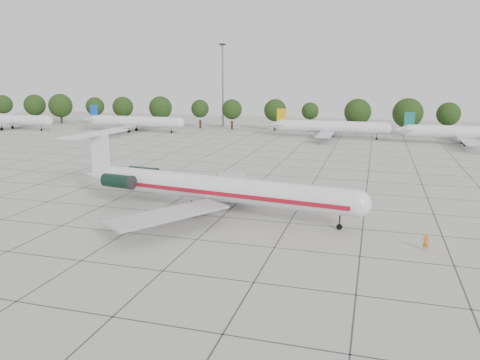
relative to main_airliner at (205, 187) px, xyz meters
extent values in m
plane|color=#A8A8A1|center=(2.56, -1.44, -3.13)|extent=(260.00, 260.00, 0.00)
cube|color=#383838|center=(2.56, 13.56, -3.12)|extent=(170.00, 170.00, 0.02)
cylinder|color=silver|center=(2.08, -0.29, -0.03)|extent=(32.03, 7.30, 2.93)
sphere|color=silver|center=(17.90, -2.49, -0.03)|extent=(2.93, 2.93, 2.93)
cone|color=silver|center=(-15.93, 2.22, -0.03)|extent=(4.80, 3.51, 2.93)
cube|color=maroon|center=(2.29, 1.18, -0.25)|extent=(30.76, 4.34, 0.49)
cube|color=maroon|center=(1.88, -1.76, -0.25)|extent=(30.76, 4.34, 0.49)
cube|color=#B7BABC|center=(0.99, 7.92, -1.23)|extent=(7.81, 13.92, 0.27)
cube|color=#B7BABC|center=(-1.21, -7.89, -1.23)|extent=(10.66, 13.39, 0.27)
cube|color=black|center=(-10.38, 3.46, 0.24)|extent=(2.09, 1.41, 0.22)
cylinder|color=black|center=(-10.30, 4.08, 0.24)|extent=(4.45, 2.26, 1.69)
cube|color=black|center=(-10.93, -0.49, 0.24)|extent=(2.09, 1.41, 0.22)
cylinder|color=black|center=(-11.02, -1.11, 0.24)|extent=(4.45, 2.26, 1.69)
cube|color=silver|center=(-15.49, 2.16, 3.08)|extent=(2.85, 0.64, 5.32)
cube|color=silver|center=(-16.10, 2.24, 5.56)|extent=(4.10, 10.91, 0.20)
cylinder|color=black|center=(16.14, -2.25, -2.29)|extent=(0.20, 0.20, 1.69)
cylinder|color=black|center=(16.14, -2.25, -2.82)|extent=(0.65, 0.33, 0.62)
cylinder|color=black|center=(-0.23, 2.36, -1.98)|extent=(0.24, 0.24, 1.60)
cylinder|color=black|center=(-0.23, 2.36, -2.69)|extent=(0.95, 0.65, 0.89)
cylinder|color=black|center=(-0.87, -2.21, -1.98)|extent=(0.24, 0.24, 1.60)
cylinder|color=black|center=(-0.87, -2.21, -2.69)|extent=(0.95, 0.65, 0.89)
imported|color=orange|center=(24.47, -6.06, -2.34)|extent=(0.60, 0.41, 1.59)
cylinder|color=silver|center=(-86.14, 64.25, -0.13)|extent=(27.20, 3.00, 3.00)
cube|color=#B7BABC|center=(-87.14, 64.25, -1.33)|extent=(3.50, 27.20, 0.25)
cylinder|color=black|center=(-87.14, 66.45, -2.73)|extent=(0.80, 0.45, 0.80)
cylinder|color=black|center=(-87.14, 62.05, -2.73)|extent=(0.80, 0.45, 0.80)
cylinder|color=silver|center=(-47.18, 69.88, -0.13)|extent=(27.20, 3.00, 3.00)
cube|color=#B7BABC|center=(-48.18, 69.88, -1.33)|extent=(3.50, 27.20, 0.25)
cube|color=#0E41B9|center=(-60.62, 69.88, 2.47)|extent=(2.40, 0.25, 3.60)
cylinder|color=black|center=(-48.18, 72.08, -2.73)|extent=(0.80, 0.45, 0.80)
cylinder|color=black|center=(-48.18, 67.68, -2.73)|extent=(0.80, 0.45, 0.80)
cylinder|color=silver|center=(8.52, 71.73, -0.13)|extent=(27.20, 3.00, 3.00)
cube|color=#B7BABC|center=(7.52, 71.73, -1.33)|extent=(3.50, 27.20, 0.25)
cube|color=#DDA00D|center=(-4.92, 71.73, 2.47)|extent=(2.40, 0.25, 3.60)
cylinder|color=black|center=(7.52, 73.93, -2.73)|extent=(0.80, 0.45, 0.80)
cylinder|color=black|center=(7.52, 69.53, -2.73)|extent=(0.80, 0.45, 0.80)
cylinder|color=silver|center=(40.46, 68.31, -0.13)|extent=(27.20, 3.00, 3.00)
cube|color=#B7BABC|center=(39.46, 68.31, -1.33)|extent=(3.50, 27.20, 0.25)
cube|color=#166456|center=(27.02, 68.31, 2.47)|extent=(2.40, 0.25, 3.60)
cylinder|color=black|center=(39.46, 70.51, -2.73)|extent=(0.80, 0.45, 0.80)
cylinder|color=black|center=(39.46, 66.11, -2.73)|extent=(0.80, 0.45, 0.80)
cylinder|color=#332114|center=(-105.65, 83.56, -1.88)|extent=(0.70, 0.70, 2.50)
sphere|color=black|center=(-105.65, 83.56, 2.87)|extent=(6.44, 6.44, 6.44)
cylinder|color=#332114|center=(-92.46, 83.56, -1.88)|extent=(0.70, 0.70, 2.50)
sphere|color=black|center=(-92.46, 83.56, 2.87)|extent=(7.14, 7.14, 7.14)
cylinder|color=#332114|center=(-82.27, 83.56, -1.88)|extent=(0.70, 0.70, 2.50)
sphere|color=black|center=(-82.27, 83.56, 2.87)|extent=(7.79, 7.79, 7.79)
cylinder|color=#332114|center=(-69.08, 83.56, -1.88)|extent=(0.70, 0.70, 2.50)
sphere|color=black|center=(-69.08, 83.56, 2.87)|extent=(5.94, 5.94, 5.94)
cylinder|color=#332114|center=(-58.89, 83.56, -1.88)|extent=(0.70, 0.70, 2.50)
sphere|color=black|center=(-58.89, 83.56, 2.87)|extent=(6.57, 6.57, 6.57)
cylinder|color=#332114|center=(-45.70, 83.56, -1.88)|extent=(0.70, 0.70, 2.50)
sphere|color=black|center=(-45.70, 83.56, 2.87)|extent=(7.15, 7.15, 7.15)
cylinder|color=#332114|center=(-32.51, 83.56, -1.88)|extent=(0.70, 0.70, 2.50)
sphere|color=black|center=(-32.51, 83.56, 2.87)|extent=(5.43, 5.43, 5.43)
cylinder|color=#332114|center=(-22.32, 83.56, -1.88)|extent=(0.70, 0.70, 2.50)
sphere|color=black|center=(-22.32, 83.56, 2.87)|extent=(5.99, 5.99, 5.99)
cylinder|color=#332114|center=(-9.13, 83.56, -1.88)|extent=(0.70, 0.70, 2.50)
sphere|color=black|center=(-9.13, 83.56, 2.87)|extent=(6.50, 6.50, 6.50)
cylinder|color=#332114|center=(1.06, 83.56, -1.88)|extent=(0.70, 0.70, 2.50)
sphere|color=black|center=(1.06, 83.56, 2.87)|extent=(4.93, 4.93, 4.93)
cylinder|color=#332114|center=(14.25, 83.56, -1.88)|extent=(0.70, 0.70, 2.50)
sphere|color=black|center=(14.25, 83.56, 2.87)|extent=(7.40, 7.40, 7.40)
cylinder|color=#332114|center=(27.44, 83.56, -1.88)|extent=(0.70, 0.70, 2.50)
sphere|color=black|center=(27.44, 83.56, 2.87)|extent=(8.08, 8.08, 8.08)
cylinder|color=#332114|center=(37.63, 83.56, -1.88)|extent=(0.70, 0.70, 2.50)
sphere|color=black|center=(37.63, 83.56, 2.87)|extent=(6.17, 6.17, 6.17)
cylinder|color=slate|center=(-27.44, 90.56, 9.37)|extent=(0.56, 0.56, 25.00)
cube|color=black|center=(-27.44, 90.56, 22.07)|extent=(1.60, 1.60, 0.50)
camera|label=1|loc=(19.17, -51.17, 13.24)|focal=35.00mm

